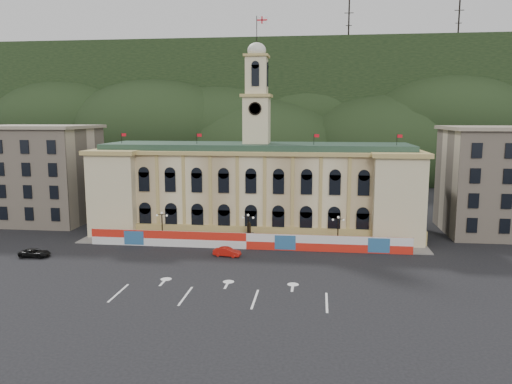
# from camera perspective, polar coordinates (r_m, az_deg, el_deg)

# --- Properties ---
(ground) EXTENTS (260.00, 260.00, 0.00)m
(ground) POSITION_cam_1_polar(r_m,az_deg,el_deg) (63.41, -3.08, -10.06)
(ground) COLOR black
(ground) RESTS_ON ground
(lane_markings) EXTENTS (26.00, 10.00, 0.02)m
(lane_markings) POSITION_cam_1_polar(r_m,az_deg,el_deg) (58.77, -3.96, -11.60)
(lane_markings) COLOR white
(lane_markings) RESTS_ON ground
(hill_ridge) EXTENTS (230.00, 80.00, 64.00)m
(hill_ridge) POSITION_cam_1_polar(r_m,az_deg,el_deg) (181.38, 3.77, 8.40)
(hill_ridge) COLOR black
(hill_ridge) RESTS_ON ground
(city_hall) EXTENTS (56.20, 17.60, 37.10)m
(city_hall) POSITION_cam_1_polar(r_m,az_deg,el_deg) (88.26, 0.05, 0.54)
(city_hall) COLOR beige
(city_hall) RESTS_ON ground
(side_building_left) EXTENTS (21.00, 17.00, 18.60)m
(side_building_left) POSITION_cam_1_polar(r_m,az_deg,el_deg) (105.42, -23.60, 1.95)
(side_building_left) COLOR #BEAA92
(side_building_left) RESTS_ON ground
(side_building_right) EXTENTS (21.00, 17.00, 18.60)m
(side_building_right) POSITION_cam_1_polar(r_m,az_deg,el_deg) (96.24, 26.65, 1.18)
(side_building_right) COLOR #BEAA92
(side_building_right) RESTS_ON ground
(hoarding_fence) EXTENTS (50.00, 0.44, 2.50)m
(hoarding_fence) POSITION_cam_1_polar(r_m,az_deg,el_deg) (77.31, -1.06, -5.63)
(hoarding_fence) COLOR red
(hoarding_fence) RESTS_ON ground
(pavement) EXTENTS (56.00, 5.50, 0.16)m
(pavement) POSITION_cam_1_polar(r_m,az_deg,el_deg) (80.18, -0.83, -5.97)
(pavement) COLOR slate
(pavement) RESTS_ON ground
(statue) EXTENTS (1.40, 1.40, 3.72)m
(statue) POSITION_cam_1_polar(r_m,az_deg,el_deg) (80.15, -0.80, -5.16)
(statue) COLOR #595651
(statue) RESTS_ON ground
(lamp_left) EXTENTS (1.96, 0.44, 5.15)m
(lamp_left) POSITION_cam_1_polar(r_m,az_deg,el_deg) (81.85, -10.68, -3.66)
(lamp_left) COLOR black
(lamp_left) RESTS_ON ground
(lamp_center) EXTENTS (1.96, 0.44, 5.15)m
(lamp_center) POSITION_cam_1_polar(r_m,az_deg,el_deg) (78.75, -0.91, -4.00)
(lamp_center) COLOR black
(lamp_center) RESTS_ON ground
(lamp_right) EXTENTS (1.96, 0.44, 5.15)m
(lamp_right) POSITION_cam_1_polar(r_m,az_deg,el_deg) (78.08, 9.35, -4.22)
(lamp_right) COLOR black
(lamp_right) RESTS_ON ground
(red_sedan) EXTENTS (2.63, 4.45, 1.32)m
(red_sedan) POSITION_cam_1_polar(r_m,az_deg,el_deg) (73.64, -3.33, -6.85)
(red_sedan) COLOR #B9140D
(red_sedan) RESTS_ON ground
(black_suv) EXTENTS (2.56, 4.64, 1.22)m
(black_suv) POSITION_cam_1_polar(r_m,az_deg,el_deg) (79.95, -23.97, -6.38)
(black_suv) COLOR black
(black_suv) RESTS_ON ground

